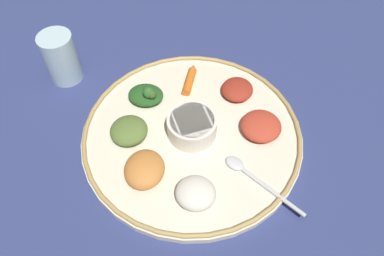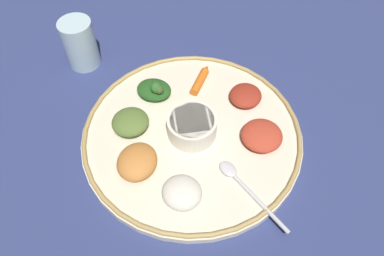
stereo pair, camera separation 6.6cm
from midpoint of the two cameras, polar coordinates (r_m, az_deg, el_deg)
ground_plane at (r=0.69m, az=2.76°, el=-1.64°), size 2.40×2.40×0.00m
platter at (r=0.68m, az=2.78°, el=-1.29°), size 0.40×0.40×0.01m
platter_rim at (r=0.67m, az=2.81°, el=-0.80°), size 0.39×0.39×0.01m
center_bowl at (r=0.66m, az=2.88°, el=0.15°), size 0.09×0.09×0.04m
spoon at (r=0.63m, az=10.73°, el=-8.62°), size 0.13×0.11×0.01m
greens_pile at (r=0.72m, az=-3.15°, el=5.76°), size 0.07×0.06×0.04m
carrot_near_spoon at (r=0.75m, az=3.87°, el=7.26°), size 0.03×0.08×0.02m
mound_rice_white at (r=0.59m, az=1.68°, el=-10.09°), size 0.08×0.08×0.03m
mound_beet at (r=0.73m, az=10.79°, el=4.73°), size 0.08×0.08×0.02m
mound_berbere_red at (r=0.67m, az=13.42°, el=-1.31°), size 0.10×0.10×0.03m
mound_collards at (r=0.67m, az=-6.67°, el=0.72°), size 0.09×0.09×0.03m
mound_squash at (r=0.62m, az=-5.40°, el=-5.38°), size 0.07×0.08×0.03m
drinking_glass at (r=0.81m, az=-14.38°, el=11.87°), size 0.07×0.07×0.10m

